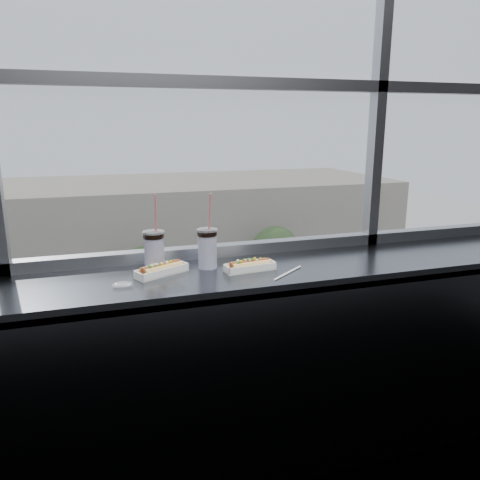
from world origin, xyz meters
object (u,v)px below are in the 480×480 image
object	(u,v)px
soda_cup_left	(154,249)
tree_right	(276,251)
soda_cup_right	(207,246)
pedestrian_a	(5,322)
tree_center	(145,269)
car_near_d	(241,384)
car_far_b	(164,323)
hotdog_tray_right	(250,266)
car_far_c	(304,307)
loose_straw	(288,273)
wrapper	(122,284)
car_near_c	(100,409)
car_near_e	(403,357)
hotdog_tray_left	(161,269)
pedestrian_b	(83,305)

from	to	relation	value
soda_cup_left	tree_right	xyz separation A→B (m)	(12.04, 28.18, -8.38)
soda_cup_right	pedestrian_a	xyz separation A→B (m)	(-6.24, 27.29, -11.15)
tree_center	car_near_d	bearing A→B (deg)	-76.40
car_far_b	hotdog_tray_right	bearing A→B (deg)	168.77
soda_cup_left	car_far_c	xyz separation A→B (m)	(12.49, 24.18, -11.23)
loose_straw	wrapper	distance (m)	0.77
soda_cup_right	car_near_c	distance (m)	19.67
car_near_d	tree_center	size ratio (longest dim) A/B	1.33
tree_center	tree_right	world-z (taller)	tree_right
car_near_e	tree_center	size ratio (longest dim) A/B	1.24
hotdog_tray_left	car_near_d	world-z (taller)	hotdog_tray_left
car_near_d	tree_center	bearing A→B (deg)	15.14
hotdog_tray_left	car_far_c	size ratio (longest dim) A/B	0.05
hotdog_tray_right	pedestrian_b	bearing A→B (deg)	87.94
car_near_c	tree_right	size ratio (longest dim) A/B	1.09
car_far_b	pedestrian_a	world-z (taller)	pedestrian_a
car_near_c	pedestrian_a	bearing A→B (deg)	25.55
car_near_e	soda_cup_left	bearing A→B (deg)	137.15
car_near_c	car_near_d	bearing A→B (deg)	-90.10
hotdog_tray_right	car_near_d	distance (m)	20.31
car_far_b	car_near_d	world-z (taller)	car_near_d
hotdog_tray_right	wrapper	size ratio (longest dim) A/B	2.71
car_near_c	pedestrian_a	xyz separation A→B (m)	(-5.33, 11.09, -0.03)
hotdog_tray_right	soda_cup_left	xyz separation A→B (m)	(-0.45, 0.12, 0.09)
car_far_b	car_far_c	size ratio (longest dim) A/B	1.07
car_far_c	loose_straw	bearing A→B (deg)	160.10
hotdog_tray_right	car_near_c	xyz separation A→B (m)	(-1.10, 16.31, -11.04)
hotdog_tray_right	tree_center	world-z (taller)	hotdog_tray_right
car_near_e	pedestrian_a	world-z (taller)	car_near_e
loose_straw	tree_center	xyz separation A→B (m)	(2.07, 28.41, -8.76)
car_far_b	car_near_c	bearing A→B (deg)	149.32
car_near_d	pedestrian_b	size ratio (longest dim) A/B	2.91
pedestrian_a	soda_cup_left	bearing A→B (deg)	-77.64
pedestrian_b	soda_cup_right	bearing A→B (deg)	3.41
car_near_c	pedestrian_a	distance (m)	12.30
wrapper	car_far_b	xyz separation A→B (m)	(3.42, 24.36, -11.06)
hotdog_tray_left	tree_center	world-z (taller)	hotdog_tray_left
hotdog_tray_left	hotdog_tray_right	size ratio (longest dim) A/B	1.05
soda_cup_right	car_far_b	size ratio (longest dim) A/B	0.06
car_far_b	tree_center	world-z (taller)	tree_center
tree_right	car_near_d	bearing A→B (deg)	-118.31
car_near_d	tree_right	bearing A→B (deg)	-26.77
hotdog_tray_right	soda_cup_left	world-z (taller)	soda_cup_left
hotdog_tray_left	pedestrian_a	xyz separation A→B (m)	(-6.00, 27.33, -11.07)
loose_straw	car_near_e	distance (m)	24.10
car_near_e	pedestrian_b	distance (m)	20.01
soda_cup_left	tree_center	distance (m)	29.67
wrapper	car_near_d	distance (m)	20.51
car_far_b	tree_right	bearing A→B (deg)	-70.14
loose_straw	car_near_e	xyz separation A→B (m)	(13.78, 16.41, -11.03)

